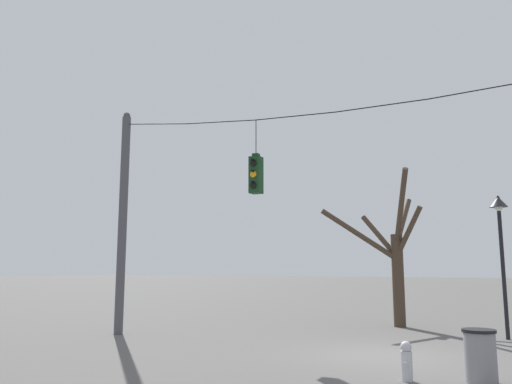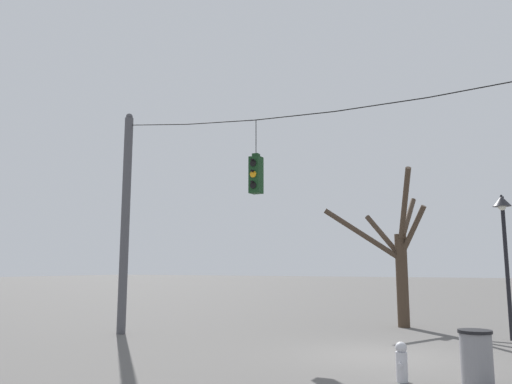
{
  "view_description": "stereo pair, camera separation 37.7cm",
  "coord_description": "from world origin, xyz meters",
  "px_view_note": "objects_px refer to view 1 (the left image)",
  "views": [
    {
      "loc": [
        2.72,
        -12.97,
        2.19
      ],
      "look_at": [
        -3.75,
        0.24,
        4.41
      ],
      "focal_mm": 35.0,
      "sensor_mm": 36.0,
      "label": 1
    },
    {
      "loc": [
        3.06,
        -12.8,
        2.19
      ],
      "look_at": [
        -3.75,
        0.24,
        4.41
      ],
      "focal_mm": 35.0,
      "sensor_mm": 36.0,
      "label": 2
    }
  ],
  "objects_px": {
    "fire_hydrant": "(407,361)",
    "street_lamp": "(500,226)",
    "utility_pole_left": "(123,220)",
    "traffic_light_near_right_pole": "(256,174)",
    "trash_bin": "(480,356)",
    "bare_tree": "(394,256)"
  },
  "relations": [
    {
      "from": "traffic_light_near_right_pole",
      "to": "street_lamp",
      "type": "bearing_deg",
      "value": 31.2
    },
    {
      "from": "fire_hydrant",
      "to": "trash_bin",
      "type": "xyz_separation_m",
      "value": [
        1.31,
        0.47,
        0.12
      ]
    },
    {
      "from": "utility_pole_left",
      "to": "bare_tree",
      "type": "relative_size",
      "value": 1.34
    },
    {
      "from": "utility_pole_left",
      "to": "bare_tree",
      "type": "xyz_separation_m",
      "value": [
        7.87,
        6.06,
        -1.19
      ]
    },
    {
      "from": "utility_pole_left",
      "to": "trash_bin",
      "type": "relative_size",
      "value": 7.57
    },
    {
      "from": "bare_tree",
      "to": "fire_hydrant",
      "type": "distance_m",
      "value": 9.35
    },
    {
      "from": "traffic_light_near_right_pole",
      "to": "bare_tree",
      "type": "distance_m",
      "value": 7.09
    },
    {
      "from": "traffic_light_near_right_pole",
      "to": "utility_pole_left",
      "type": "bearing_deg",
      "value": 179.91
    },
    {
      "from": "fire_hydrant",
      "to": "bare_tree",
      "type": "bearing_deg",
      "value": 101.78
    },
    {
      "from": "fire_hydrant",
      "to": "trash_bin",
      "type": "distance_m",
      "value": 1.39
    },
    {
      "from": "street_lamp",
      "to": "bare_tree",
      "type": "distance_m",
      "value": 4.33
    },
    {
      "from": "traffic_light_near_right_pole",
      "to": "bare_tree",
      "type": "relative_size",
      "value": 0.4
    },
    {
      "from": "bare_tree",
      "to": "fire_hydrant",
      "type": "height_order",
      "value": "bare_tree"
    },
    {
      "from": "fire_hydrant",
      "to": "trash_bin",
      "type": "height_order",
      "value": "trash_bin"
    },
    {
      "from": "traffic_light_near_right_pole",
      "to": "street_lamp",
      "type": "relative_size",
      "value": 0.52
    },
    {
      "from": "street_lamp",
      "to": "utility_pole_left",
      "type": "bearing_deg",
      "value": -161.26
    },
    {
      "from": "utility_pole_left",
      "to": "trash_bin",
      "type": "xyz_separation_m",
      "value": [
        11.04,
        -2.37,
        -3.27
      ]
    },
    {
      "from": "fire_hydrant",
      "to": "street_lamp",
      "type": "bearing_deg",
      "value": 74.97
    },
    {
      "from": "bare_tree",
      "to": "fire_hydrant",
      "type": "bearing_deg",
      "value": -78.22
    },
    {
      "from": "utility_pole_left",
      "to": "trash_bin",
      "type": "height_order",
      "value": "utility_pole_left"
    },
    {
      "from": "utility_pole_left",
      "to": "trash_bin",
      "type": "distance_m",
      "value": 11.75
    },
    {
      "from": "utility_pole_left",
      "to": "fire_hydrant",
      "type": "xyz_separation_m",
      "value": [
        9.73,
        -2.84,
        -3.39
      ]
    }
  ]
}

